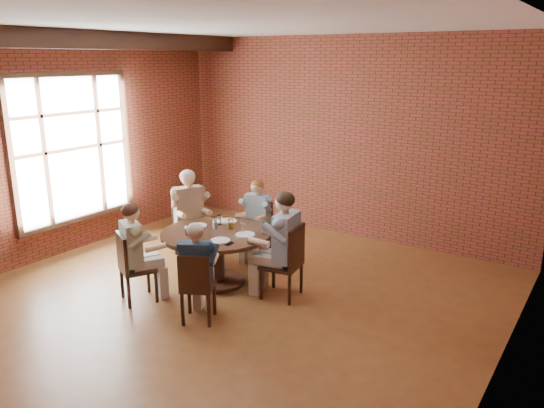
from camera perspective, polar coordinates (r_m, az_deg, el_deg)
The scene contains 29 objects.
floor at distance 6.86m, azimuth -5.99°, elevation -10.76°, with size 7.00×7.00×0.00m, color brown.
ceiling at distance 6.18m, azimuth -6.91°, elevation 18.86°, with size 7.00×7.00×0.00m, color white.
wall_back at distance 9.21m, azimuth 7.81°, elevation 7.05°, with size 7.00×7.00×0.00m, color maroon.
wall_left at distance 8.73m, azimuth -23.07°, elevation 5.51°, with size 7.00×7.00×0.00m, color maroon.
wall_right at distance 4.94m, azimuth 23.88°, elevation -1.42°, with size 7.00×7.00×0.00m, color maroon.
ceiling_beam at distance 7.98m, azimuth -20.97°, elevation 16.26°, with size 0.22×6.90×0.26m, color black.
window at distance 8.90m, azimuth -20.65°, elevation 5.59°, with size 0.10×2.16×2.36m.
dining_table at distance 7.28m, azimuth -5.99°, elevation -4.66°, with size 1.49×1.49×0.75m.
chair_a at distance 6.83m, azimuth 1.75°, elevation -5.98°, with size 0.53×0.53×0.98m.
diner_a at distance 6.80m, azimuth 1.01°, elevation -4.46°, with size 0.57×0.71×1.41m, color teal, non-canonical shape.
chair_b at distance 8.24m, azimuth -1.44°, elevation -2.49°, with size 0.42×0.42×0.88m.
diner_b at distance 8.14m, azimuth -1.69°, elevation -1.74°, with size 0.47×0.58×1.24m, color gray, non-canonical shape.
chair_c at distance 8.40m, azimuth -8.95°, elevation -2.08°, with size 0.61×0.61×0.96m.
diner_c at distance 8.27m, azimuth -8.81°, elevation -1.12°, with size 0.56×0.68×1.38m, color brown, non-canonical shape.
chair_d at distance 6.96m, azimuth -14.91°, elevation -6.35°, with size 0.55×0.55×0.92m.
diner_d at distance 6.92m, azimuth -14.35°, elevation -5.11°, with size 0.51×0.62×1.30m, color #B5A28E, non-canonical shape.
chair_e at distance 6.27m, azimuth -8.12°, elevation -8.63°, with size 0.50×0.50×0.87m.
diner_e at distance 6.28m, azimuth -8.01°, elevation -7.30°, with size 0.46×0.56×1.22m, color #16283F, non-canonical shape.
plate_a at distance 7.05m, azimuth -2.90°, elevation -3.30°, with size 0.26×0.26×0.01m, color white.
plate_b at distance 7.65m, azimuth -4.77°, elevation -1.83°, with size 0.26×0.26×0.01m, color white.
plate_c at distance 7.48m, azimuth -8.01°, elevation -2.32°, with size 0.26×0.26×0.01m, color white.
plate_d at distance 6.85m, azimuth -5.59°, elevation -3.93°, with size 0.26×0.26×0.01m, color white.
glass_a at distance 7.09m, azimuth -3.13°, elevation -2.66°, with size 0.07×0.07×0.14m, color white.
glass_b at distance 7.31m, azimuth -4.47°, elevation -2.13°, with size 0.07×0.07×0.14m, color white.
glass_c at distance 7.50m, azimuth -5.67°, elevation -1.71°, with size 0.07×0.07×0.14m, color white.
glass_d at distance 7.33m, azimuth -6.13°, elevation -2.12°, with size 0.07×0.07×0.14m, color white.
glass_e at distance 7.20m, azimuth -8.30°, elevation -2.53°, with size 0.07×0.07×0.14m, color white.
glass_f at distance 7.11m, azimuth -9.09°, elevation -2.80°, with size 0.07×0.07×0.14m, color white.
smartphone at distance 6.73m, azimuth -4.58°, elevation -4.29°, with size 0.07×0.13×0.01m, color black.
Camera 1 is at (3.99, -4.70, 3.02)m, focal length 35.00 mm.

